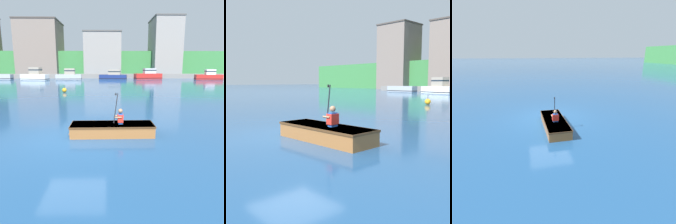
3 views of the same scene
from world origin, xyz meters
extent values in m
plane|color=navy|center=(0.00, 0.00, 0.00)|extent=(300.00, 300.00, 0.00)
cube|color=#387A3D|center=(0.00, 60.39, 3.21)|extent=(120.00, 20.00, 6.42)
cube|color=#75665B|center=(-16.79, 53.70, 6.95)|extent=(10.55, 10.91, 13.90)
cube|color=#463D37|center=(-16.79, 53.70, 14.05)|extent=(10.85, 11.21, 0.30)
cube|color=gray|center=(-0.03, 52.88, 5.41)|extent=(9.35, 10.75, 10.81)
cube|color=#4F4C49|center=(-0.03, 52.88, 10.96)|extent=(9.65, 11.05, 0.30)
cube|color=gray|center=(16.26, 51.76, 7.16)|extent=(6.86, 10.67, 14.31)
cube|color=#4F4C49|center=(16.26, 51.76, 14.46)|extent=(7.16, 10.97, 0.30)
cube|color=slate|center=(0.00, 40.00, 0.45)|extent=(53.64, 2.40, 0.90)
cube|color=navy|center=(2.38, 36.95, 0.43)|extent=(5.71, 2.63, 0.86)
cube|color=black|center=(2.38, 36.95, 0.15)|extent=(5.75, 2.68, 0.10)
cube|color=gray|center=(2.65, 36.91, 1.37)|extent=(2.57, 1.83, 1.01)
cube|color=#19232D|center=(2.65, 36.91, 1.50)|extent=(2.59, 1.85, 0.20)
cube|color=#9EA3A8|center=(-6.27, 34.85, 0.50)|extent=(4.93, 1.75, 1.00)
cube|color=black|center=(-6.27, 34.85, 0.17)|extent=(4.97, 1.79, 0.10)
cube|color=gray|center=(-6.03, 34.86, 1.57)|extent=(2.01, 1.28, 1.15)
cube|color=#19232D|center=(-6.03, 34.86, 1.71)|extent=(2.04, 1.30, 0.20)
cube|color=red|center=(20.91, 34.62, 0.48)|extent=(5.19, 2.15, 0.96)
cube|color=black|center=(20.91, 34.62, 0.17)|extent=(5.23, 2.20, 0.10)
cube|color=silver|center=(21.17, 34.59, 1.46)|extent=(1.90, 1.49, 0.99)
cube|color=#19232D|center=(21.17, 34.59, 1.58)|extent=(1.92, 1.51, 0.20)
cube|color=white|center=(-12.71, 34.52, 0.51)|extent=(5.45, 2.90, 1.02)
cube|color=black|center=(-12.71, 34.52, 0.18)|extent=(5.50, 2.95, 0.10)
cube|color=gray|center=(-12.46, 34.46, 1.70)|extent=(2.36, 1.83, 1.36)
cube|color=#19232D|center=(-12.46, 34.46, 1.87)|extent=(2.38, 1.86, 0.20)
cube|color=red|center=(9.49, 36.88, 0.55)|extent=(5.78, 2.83, 1.10)
cube|color=black|center=(9.49, 36.88, 0.19)|extent=(5.83, 2.88, 0.10)
cube|color=#B2B2B7|center=(9.76, 36.94, 1.62)|extent=(2.60, 1.82, 1.04)
cube|color=#19232D|center=(9.76, 36.94, 1.74)|extent=(2.63, 1.85, 0.20)
cube|color=#935B2D|center=(1.49, 0.07, 0.22)|extent=(3.13, 1.07, 0.45)
cube|color=#513219|center=(1.49, 0.07, 0.42)|extent=(3.17, 1.11, 0.06)
cube|color=#513219|center=(1.49, 0.07, 0.41)|extent=(2.69, 0.88, 0.02)
cone|color=#935B2D|center=(0.00, 0.05, 0.25)|extent=(0.36, 0.36, 0.40)
cube|color=#935B2D|center=(1.73, 0.07, 0.40)|extent=(0.17, 0.98, 0.03)
cube|color=#1E4CA5|center=(1.81, 0.08, 0.64)|extent=(0.16, 0.24, 0.39)
cube|color=red|center=(1.81, 0.08, 0.66)|extent=(0.21, 0.29, 0.29)
sphere|color=#997051|center=(1.81, 0.08, 0.94)|extent=(0.17, 0.17, 0.17)
cylinder|color=#997051|center=(1.71, 0.22, 0.72)|extent=(0.26, 0.06, 0.06)
cylinder|color=#997051|center=(1.72, -0.08, 0.72)|extent=(0.26, 0.06, 0.06)
cylinder|color=#232328|center=(1.63, 0.07, 1.04)|extent=(0.18, 0.04, 1.14)
cylinder|color=black|center=(1.63, 0.07, 1.58)|extent=(0.05, 0.05, 0.08)
sphere|color=orange|center=(-3.07, 14.10, 0.22)|extent=(0.44, 0.44, 0.44)
cylinder|color=black|center=(-3.07, 14.10, 0.58)|extent=(0.04, 0.04, 0.28)
camera|label=1|loc=(1.34, -7.98, 2.61)|focal=35.00mm
camera|label=2|loc=(7.54, -5.12, 1.69)|focal=45.00mm
camera|label=3|loc=(9.60, -1.27, 3.57)|focal=28.00mm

